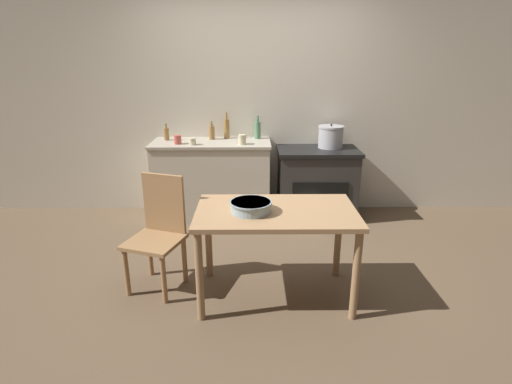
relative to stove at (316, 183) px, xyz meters
name	(u,v)px	position (x,y,z in m)	size (l,w,h in m)	color
ground_plane	(256,270)	(-0.71, -1.27, -0.41)	(14.00, 14.00, 0.00)	brown
wall_back	(255,104)	(-0.71, 0.31, 0.87)	(8.00, 0.07, 2.55)	beige
counter_cabinet	(212,180)	(-1.20, 0.00, 0.04)	(1.33, 0.58, 0.89)	beige
stove	(316,183)	(0.00, 0.00, 0.00)	(0.91, 0.59, 0.81)	#2D2B28
work_table	(276,222)	(-0.57, -1.66, 0.22)	(1.19, 0.71, 0.72)	#A87F56
chair	(159,230)	(-1.49, -1.48, 0.07)	(0.51, 0.51, 0.92)	#997047
flour_sack	(313,217)	(-0.09, -0.44, -0.24)	(0.22, 0.16, 0.33)	beige
stock_pot	(331,137)	(0.15, 0.07, 0.53)	(0.29, 0.29, 0.27)	#A8A8AD
mixing_bowl_large	(251,206)	(-0.75, -1.69, 0.36)	(0.31, 0.31, 0.08)	#93A8B2
bottle_far_left	(227,128)	(-1.04, 0.20, 0.60)	(0.06, 0.06, 0.30)	olive
bottle_left	(258,130)	(-0.68, 0.18, 0.59)	(0.07, 0.07, 0.26)	#517F5B
bottle_mid_left	(212,132)	(-1.21, 0.14, 0.57)	(0.07, 0.07, 0.21)	olive
bottle_center_left	(166,134)	(-1.72, 0.10, 0.56)	(0.06, 0.06, 0.19)	olive
cup_center	(242,140)	(-0.85, -0.14, 0.54)	(0.08, 0.08, 0.10)	beige
cup_center_right	(192,141)	(-1.39, -0.16, 0.53)	(0.08, 0.08, 0.08)	beige
cup_mid_right	(178,140)	(-1.55, -0.12, 0.54)	(0.08, 0.08, 0.10)	#B74C42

